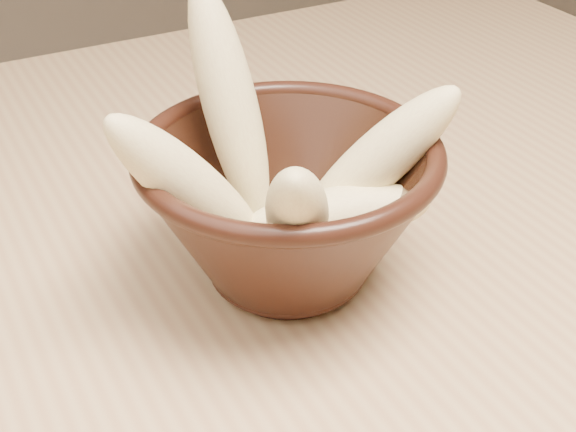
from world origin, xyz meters
The scene contains 8 objects.
table centered at (0.00, 0.00, 0.67)m, with size 1.20×0.80×0.75m.
bowl centered at (0.08, -0.05, 0.81)m, with size 0.18×0.18×0.10m.
milk_puddle centered at (0.08, -0.05, 0.78)m, with size 0.10×0.10×0.01m, color beige.
banana_upright centered at (0.06, 0.00, 0.86)m, with size 0.03×0.03×0.15m, color #D8BB80.
banana_left centered at (0.02, -0.05, 0.84)m, with size 0.03×0.03×0.13m, color #D8BB80.
banana_right centered at (0.13, -0.07, 0.83)m, with size 0.03×0.03×0.13m, color #D8BB80.
banana_across centered at (0.10, -0.07, 0.81)m, with size 0.03×0.03×0.11m, color #D8BB80.
banana_front centered at (0.06, -0.10, 0.83)m, with size 0.03×0.03×0.12m, color #D8BB80.
Camera 1 is at (-0.11, -0.41, 1.07)m, focal length 50.00 mm.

